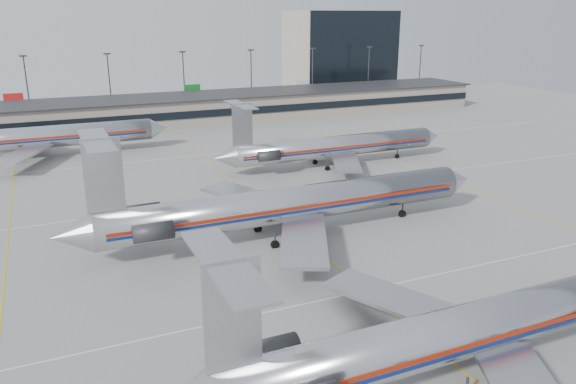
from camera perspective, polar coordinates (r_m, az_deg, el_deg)
ground at (r=45.14m, az=14.62°, el=-15.06°), size 260.00×260.00×0.00m
apron_markings at (r=52.14m, az=7.78°, el=-9.89°), size 160.00×0.15×0.02m
terminal at (r=131.11m, az=-12.77°, el=8.05°), size 162.00×17.00×6.25m
light_mast_row at (r=144.06m, az=-14.07°, el=10.97°), size 163.60×0.40×15.28m
distant_building at (r=179.87m, az=5.20°, el=13.88°), size 30.00×20.00×25.00m
jet_foreground at (r=41.37m, az=17.99°, el=-13.07°), size 45.15×26.58×11.82m
jet_second_row at (r=62.19m, az=-0.43°, el=-1.30°), size 49.94×29.40×13.07m
jet_third_row at (r=92.36m, az=4.46°, el=4.64°), size 41.62×25.60×11.38m
jet_back_row at (r=106.62m, az=-24.82°, el=5.01°), size 46.19×28.41×12.63m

